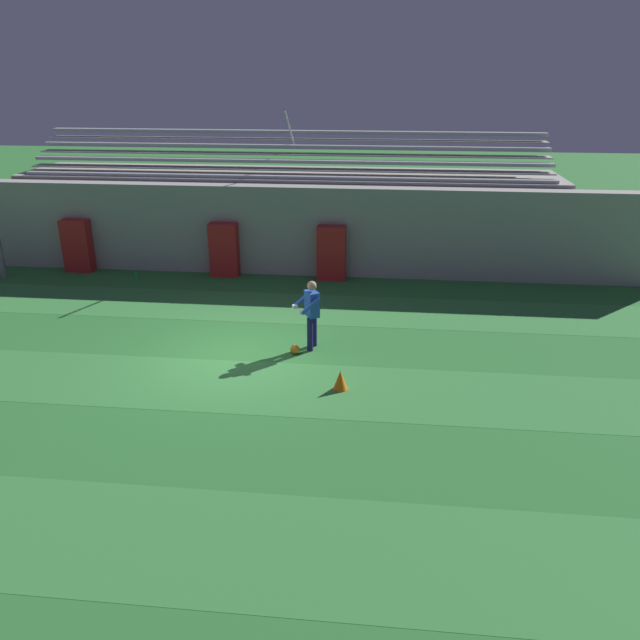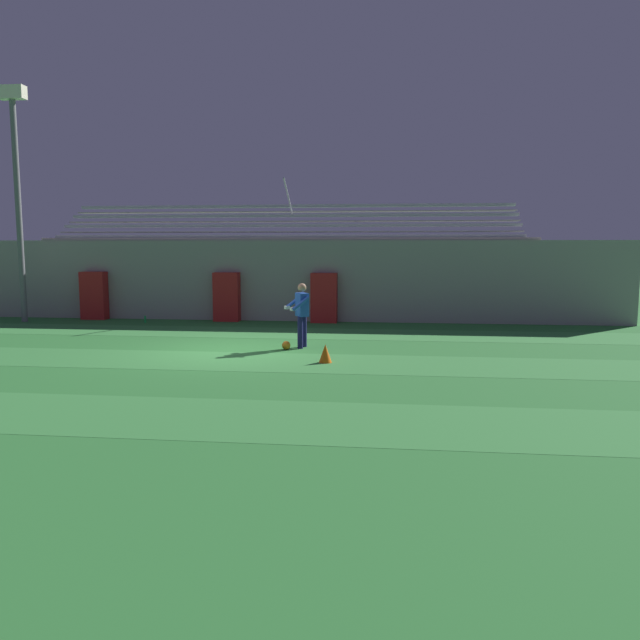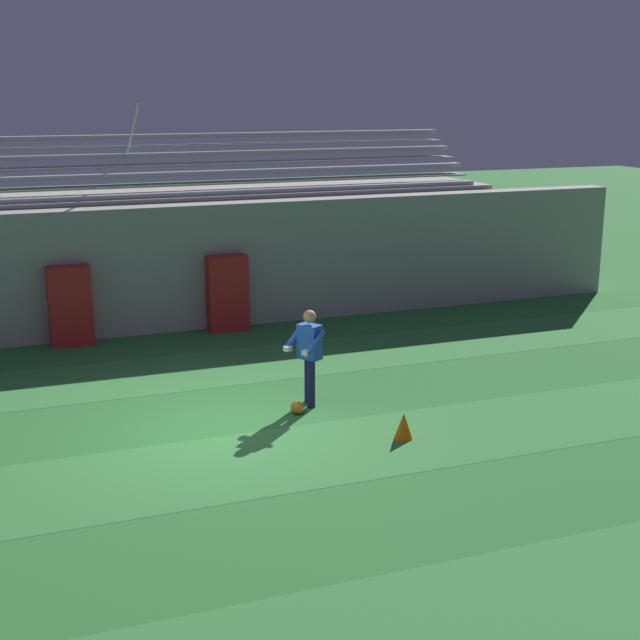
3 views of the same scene
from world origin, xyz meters
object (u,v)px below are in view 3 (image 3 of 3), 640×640
padding_pillar_gate_right (227,293)px  soccer_ball (297,408)px  goalkeeper (309,351)px  padding_pillar_gate_left (70,306)px  traffic_cone (404,426)px

padding_pillar_gate_right → soccer_ball: size_ratio=7.70×
goalkeeper → padding_pillar_gate_left: bearing=122.8°
traffic_cone → padding_pillar_gate_left: bearing=120.3°
goalkeeper → soccer_ball: (-0.34, -0.35, -0.84)m
padding_pillar_gate_right → traffic_cone: padding_pillar_gate_right is taller
soccer_ball → padding_pillar_gate_right: bearing=86.5°
padding_pillar_gate_left → goalkeeper: padding_pillar_gate_left is taller
padding_pillar_gate_right → goalkeeper: size_ratio=1.01×
padding_pillar_gate_left → goalkeeper: size_ratio=1.01×
padding_pillar_gate_right → soccer_ball: (-0.34, -5.63, -0.74)m
goalkeeper → traffic_cone: bearing=-67.1°
padding_pillar_gate_right → goalkeeper: padding_pillar_gate_right is taller
padding_pillar_gate_left → padding_pillar_gate_right: size_ratio=1.00×
traffic_cone → padding_pillar_gate_right: bearing=96.6°
padding_pillar_gate_left → traffic_cone: (4.24, -7.25, -0.64)m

